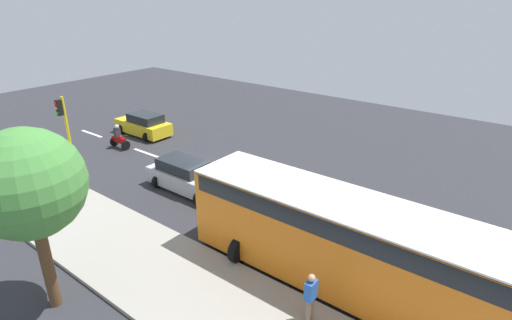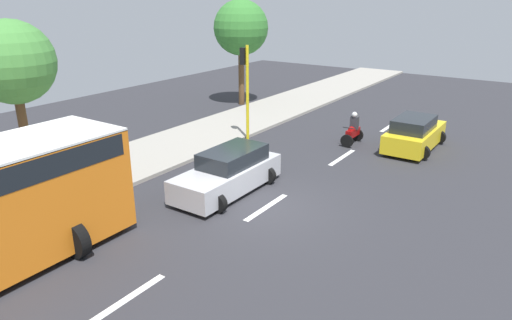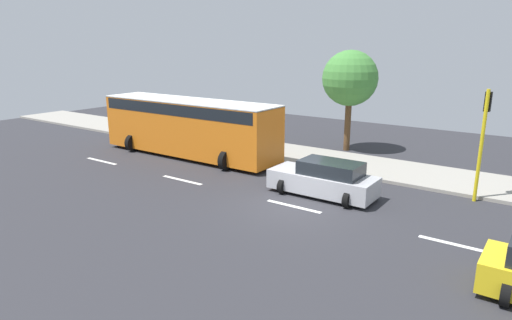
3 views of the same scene
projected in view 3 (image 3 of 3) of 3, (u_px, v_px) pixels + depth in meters
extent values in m
cube|color=#2D2D33|center=(293.00, 208.00, 17.39)|extent=(40.00, 60.00, 0.10)
cube|color=#9E998E|center=(362.00, 166.00, 22.90)|extent=(4.00, 60.00, 0.15)
cube|color=white|center=(458.00, 245.00, 14.04)|extent=(0.20, 2.40, 0.01)
cube|color=white|center=(294.00, 206.00, 17.38)|extent=(0.20, 2.40, 0.01)
cube|color=white|center=(182.00, 180.00, 20.71)|extent=(0.20, 2.40, 0.01)
cube|color=white|center=(102.00, 161.00, 24.04)|extent=(0.20, 2.40, 0.01)
cube|color=#B7B7BC|center=(322.00, 182.00, 18.54)|extent=(1.71, 4.46, 0.80)
cube|color=#1E2328|center=(331.00, 168.00, 18.17)|extent=(1.44, 2.50, 0.56)
cylinder|color=black|center=(283.00, 186.00, 18.83)|extent=(0.64, 0.22, 0.64)
cylinder|color=black|center=(300.00, 178.00, 20.01)|extent=(0.64, 0.22, 0.64)
cylinder|color=black|center=(348.00, 200.00, 17.19)|extent=(0.64, 0.22, 0.64)
cylinder|color=black|center=(362.00, 190.00, 18.37)|extent=(0.64, 0.22, 0.64)
cylinder|color=black|center=(506.00, 294.00, 10.75)|extent=(0.64, 0.22, 0.64)
cube|color=orange|center=(189.00, 127.00, 24.83)|extent=(2.50, 11.00, 2.90)
cube|color=black|center=(188.00, 107.00, 24.55)|extent=(2.52, 10.56, 0.60)
cube|color=white|center=(188.00, 101.00, 24.45)|extent=(2.50, 11.00, 0.08)
cylinder|color=black|center=(133.00, 143.00, 26.20)|extent=(1.00, 0.30, 1.00)
cylinder|color=black|center=(161.00, 137.00, 27.94)|extent=(1.00, 0.30, 1.00)
cylinder|color=black|center=(226.00, 160.00, 22.29)|extent=(1.00, 0.30, 1.00)
cylinder|color=black|center=(252.00, 152.00, 24.03)|extent=(1.00, 0.30, 1.00)
cylinder|color=black|center=(512.00, 243.00, 13.51)|extent=(0.60, 0.10, 0.60)
cylinder|color=#72604C|center=(213.00, 139.00, 26.84)|extent=(0.16, 0.16, 0.85)
cylinder|color=#72604C|center=(215.00, 139.00, 27.00)|extent=(0.16, 0.16, 0.85)
cube|color=#2659B2|center=(213.00, 127.00, 26.73)|extent=(0.40, 0.24, 0.60)
sphere|color=tan|center=(213.00, 120.00, 26.62)|extent=(0.22, 0.22, 0.22)
cylinder|color=yellow|center=(481.00, 147.00, 17.42)|extent=(0.14, 0.14, 4.50)
cube|color=black|center=(488.00, 102.00, 17.15)|extent=(0.24, 0.24, 0.76)
sphere|color=red|center=(489.00, 95.00, 17.18)|extent=(0.16, 0.16, 0.16)
sphere|color=#F2A50C|center=(488.00, 101.00, 17.24)|extent=(0.16, 0.16, 0.16)
sphere|color=green|center=(488.00, 107.00, 17.31)|extent=(0.16, 0.16, 0.16)
cylinder|color=brown|center=(348.00, 124.00, 26.16)|extent=(0.36, 0.36, 3.13)
sphere|color=#478C3D|center=(350.00, 78.00, 25.48)|extent=(3.18, 3.18, 3.18)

